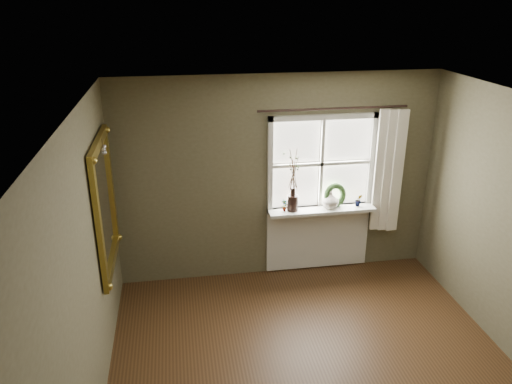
{
  "coord_description": "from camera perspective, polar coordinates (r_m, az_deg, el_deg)",
  "views": [
    {
      "loc": [
        -1.21,
        -3.44,
        3.46
      ],
      "look_at": [
        -0.39,
        1.55,
        1.43
      ],
      "focal_mm": 35.0,
      "sensor_mm": 36.0,
      "label": 1
    }
  ],
  "objects": [
    {
      "name": "gilt_mirror",
      "position": [
        5.28,
        -16.87,
        -1.37
      ],
      "size": [
        0.1,
        1.16,
        1.38
      ],
      "color": "white",
      "rests_on": "wall_left"
    },
    {
      "name": "ceiling",
      "position": [
        3.74,
        9.83,
        8.31
      ],
      "size": [
        4.5,
        4.5,
        0.0
      ],
      "primitive_type": "plane",
      "color": "silver",
      "rests_on": "ground"
    },
    {
      "name": "curtain_rod",
      "position": [
        6.04,
        8.88,
        9.4
      ],
      "size": [
        1.84,
        0.03,
        0.03
      ],
      "primitive_type": "cylinder",
      "rotation": [
        0.0,
        1.57,
        0.0
      ],
      "color": "black",
      "rests_on": "wall_back"
    },
    {
      "name": "wreath",
      "position": [
        6.4,
        9.01,
        -0.64
      ],
      "size": [
        0.34,
        0.21,
        0.32
      ],
      "primitive_type": "torus",
      "rotation": [
        1.36,
        0.0,
        0.24
      ],
      "color": "#233C1B",
      "rests_on": "window_sill"
    },
    {
      "name": "potted_plant_right",
      "position": [
        6.47,
        11.65,
        -0.9
      ],
      "size": [
        0.1,
        0.09,
        0.16
      ],
      "primitive_type": "imported",
      "rotation": [
        0.0,
        0.0,
        -0.2
      ],
      "color": "#233C1B",
      "rests_on": "window_sill"
    },
    {
      "name": "window_frame",
      "position": [
        6.25,
        7.48,
        3.23
      ],
      "size": [
        1.36,
        0.06,
        1.24
      ],
      "color": "silver",
      "rests_on": "wall_back"
    },
    {
      "name": "dark_jug",
      "position": [
        6.22,
        4.2,
        -1.25
      ],
      "size": [
        0.16,
        0.16,
        0.2
      ],
      "primitive_type": "cylinder",
      "rotation": [
        0.0,
        0.0,
        0.12
      ],
      "color": "black",
      "rests_on": "window_sill"
    },
    {
      "name": "curtain",
      "position": [
        6.49,
        14.81,
        2.3
      ],
      "size": [
        0.36,
        0.12,
        1.59
      ],
      "primitive_type": "cube",
      "color": "silver",
      "rests_on": "wall_back"
    },
    {
      "name": "wall_left",
      "position": [
        4.14,
        -19.99,
        -11.0
      ],
      "size": [
        0.1,
        4.5,
        2.6
      ],
      "primitive_type": "cube",
      "color": "brown",
      "rests_on": "ground"
    },
    {
      "name": "wall_back",
      "position": [
        6.25,
        2.37,
        1.63
      ],
      "size": [
        4.0,
        0.1,
        2.6
      ],
      "primitive_type": "cube",
      "color": "brown",
      "rests_on": "ground"
    },
    {
      "name": "potted_plant_left",
      "position": [
        6.21,
        3.25,
        -1.54
      ],
      "size": [
        0.09,
        0.08,
        0.15
      ],
      "primitive_type": "imported",
      "rotation": [
        0.0,
        0.0,
        0.37
      ],
      "color": "#233C1B",
      "rests_on": "window_sill"
    },
    {
      "name": "window_sill",
      "position": [
        6.36,
        7.5,
        -2.03
      ],
      "size": [
        1.36,
        0.26,
        0.04
      ],
      "primitive_type": "cube",
      "color": "silver",
      "rests_on": "wall_back"
    },
    {
      "name": "cream_vase",
      "position": [
        6.34,
        8.51,
        -0.87
      ],
      "size": [
        0.28,
        0.28,
        0.23
      ],
      "primitive_type": "imported",
      "rotation": [
        0.0,
        0.0,
        0.4
      ],
      "color": "beige",
      "rests_on": "window_sill"
    },
    {
      "name": "window_apron",
      "position": [
        6.65,
        7.05,
        -5.13
      ],
      "size": [
        1.36,
        0.04,
        0.88
      ],
      "primitive_type": "cube",
      "color": "silver",
      "rests_on": "ground"
    }
  ]
}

